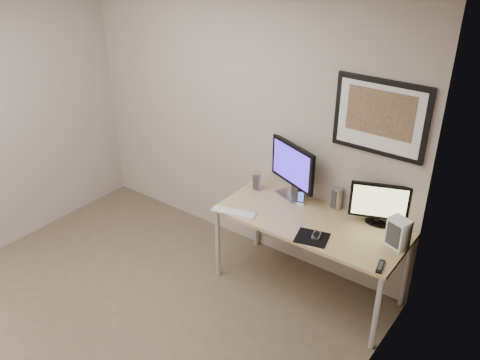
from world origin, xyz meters
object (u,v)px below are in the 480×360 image
(desk, at_px, (310,227))
(framed_art, at_px, (380,117))
(monitor_tv, at_px, (379,203))
(phone_dock, at_px, (301,197))
(monitor_large, at_px, (292,168))
(keyboard, at_px, (234,212))
(speaker_left, at_px, (257,181))
(fan_unit, at_px, (398,233))
(speaker_right, at_px, (337,198))

(desk, bearing_deg, framed_art, 43.46)
(monitor_tv, height_order, phone_dock, monitor_tv)
(monitor_large, height_order, keyboard, monitor_large)
(framed_art, xyz_separation_m, speaker_left, (-1.02, -0.16, -0.80))
(monitor_tv, xyz_separation_m, fan_unit, (0.25, -0.20, -0.08))
(speaker_left, xyz_separation_m, fan_unit, (1.38, -0.11, 0.03))
(monitor_large, bearing_deg, phone_dock, -3.93)
(framed_art, distance_m, monitor_tv, 0.70)
(desk, distance_m, keyboard, 0.66)
(monitor_large, height_order, speaker_right, monitor_large)
(keyboard, bearing_deg, fan_unit, -0.52)
(monitor_large, relative_size, speaker_right, 2.70)
(monitor_large, xyz_separation_m, phone_dock, (0.14, -0.07, -0.22))
(framed_art, xyz_separation_m, monitor_large, (-0.70, -0.08, -0.61))
(desk, xyz_separation_m, monitor_large, (-0.35, 0.25, 0.35))
(framed_art, bearing_deg, speaker_right, -173.38)
(monitor_tv, distance_m, keyboard, 1.21)
(speaker_right, relative_size, phone_dock, 1.44)
(desk, distance_m, phone_dock, 0.31)
(speaker_right, distance_m, fan_unit, 0.67)
(monitor_tv, bearing_deg, desk, -171.12)
(phone_dock, bearing_deg, monitor_tv, -14.85)
(framed_art, bearing_deg, monitor_tv, -29.10)
(phone_dock, height_order, fan_unit, fan_unit)
(framed_art, relative_size, speaker_right, 3.79)
(monitor_tv, bearing_deg, keyboard, -173.61)
(speaker_right, height_order, phone_dock, speaker_right)
(speaker_left, bearing_deg, framed_art, -7.20)
(speaker_right, relative_size, keyboard, 0.50)
(monitor_tv, bearing_deg, fan_unit, -60.50)
(framed_art, xyz_separation_m, monitor_tv, (0.11, -0.06, -0.69))
(monitor_tv, distance_m, speaker_right, 0.39)
(desk, relative_size, framed_art, 2.13)
(speaker_left, bearing_deg, monitor_large, -2.85)
(speaker_left, distance_m, phone_dock, 0.46)
(framed_art, distance_m, speaker_left, 1.31)
(phone_dock, relative_size, keyboard, 0.35)
(monitor_tv, relative_size, phone_dock, 3.29)
(monitor_large, xyz_separation_m, speaker_right, (0.43, 0.05, -0.18))
(desk, bearing_deg, speaker_right, 75.05)
(desk, distance_m, fan_unit, 0.74)
(phone_dock, bearing_deg, fan_unit, -29.47)
(monitor_tv, bearing_deg, framed_art, 129.38)
(desk, distance_m, speaker_left, 0.71)
(keyboard, bearing_deg, speaker_right, 25.41)
(monitor_tv, xyz_separation_m, speaker_left, (-1.13, -0.10, -0.11))
(framed_art, relative_size, fan_unit, 3.11)
(framed_art, bearing_deg, desk, -136.54)
(monitor_tv, height_order, speaker_left, monitor_tv)
(desk, height_order, speaker_right, speaker_right)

